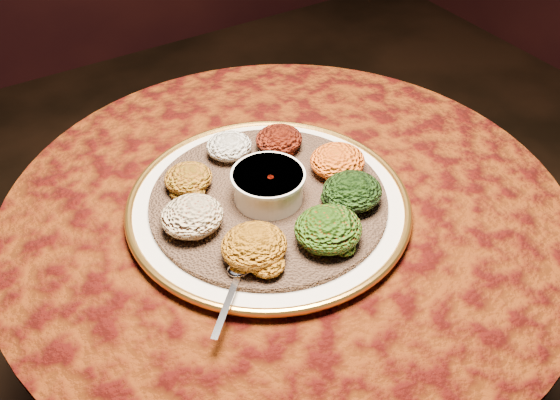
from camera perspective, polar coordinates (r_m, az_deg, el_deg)
table at (r=1.17m, az=0.53°, el=-7.07°), size 0.96×0.96×0.73m
platter at (r=1.03m, az=-1.05°, el=-0.44°), size 0.47×0.47×0.02m
injera at (r=1.02m, az=-1.06°, el=0.01°), size 0.43×0.43×0.01m
stew_bowl at (r=1.00m, az=-1.08°, el=1.48°), size 0.12×0.12×0.05m
spoon at (r=0.90m, az=-3.80°, el=-6.74°), size 0.11×0.11×0.01m
portion_ayib at (r=1.10m, az=-4.68°, el=4.93°), size 0.08×0.08×0.04m
portion_kitfo at (r=1.11m, az=-0.10°, el=5.56°), size 0.08×0.08×0.04m
portion_tikil at (r=1.06m, az=5.27°, el=3.58°), size 0.10×0.09×0.05m
portion_gomen at (r=1.00m, az=6.62°, el=0.80°), size 0.10×0.09×0.05m
portion_mixveg at (r=0.93m, az=4.42°, el=-2.66°), size 0.10×0.10×0.05m
portion_kik at (r=0.91m, az=-2.39°, el=-4.20°), size 0.10×0.09×0.05m
portion_timatim at (r=0.96m, az=-8.03°, el=-1.47°), size 0.10×0.09×0.05m
portion_shiro at (r=1.04m, az=-8.38°, el=1.99°), size 0.08×0.08×0.04m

